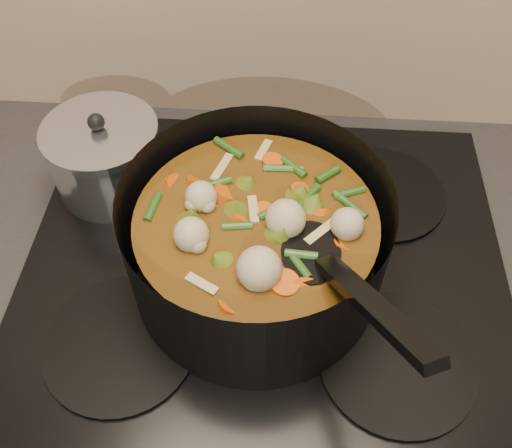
{
  "coord_description": "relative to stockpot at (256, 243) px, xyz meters",
  "views": [
    {
      "loc": [
        0.02,
        1.5,
        1.54
      ],
      "look_at": [
        -0.01,
        1.91,
        1.04
      ],
      "focal_mm": 40.0,
      "sensor_mm": 36.0,
      "label": 1
    }
  ],
  "objects": [
    {
      "name": "stovetop",
      "position": [
        0.01,
        0.02,
        -0.08
      ],
      "size": [
        0.62,
        0.54,
        0.03
      ],
      "color": "black",
      "rests_on": "counter"
    },
    {
      "name": "stockpot",
      "position": [
        0.0,
        0.0,
        0.0
      ],
      "size": [
        0.36,
        0.4,
        0.22
      ],
      "rotation": [
        0.0,
        0.0,
        0.23
      ],
      "color": "black",
      "rests_on": "stovetop"
    },
    {
      "name": "saucepan",
      "position": [
        -0.22,
        0.15,
        -0.02
      ],
      "size": [
        0.16,
        0.16,
        0.13
      ],
      "rotation": [
        0.0,
        0.0,
        -0.3
      ],
      "color": "silver",
      "rests_on": "stovetop"
    },
    {
      "name": "counter",
      "position": [
        0.01,
        0.02,
        -0.54
      ],
      "size": [
        2.64,
        0.64,
        0.91
      ],
      "color": "brown",
      "rests_on": "ground"
    }
  ]
}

